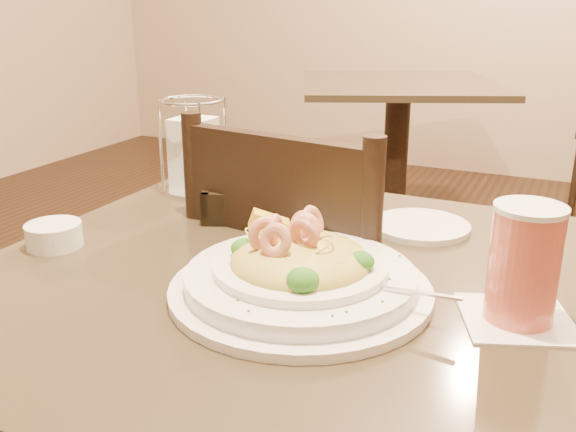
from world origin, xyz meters
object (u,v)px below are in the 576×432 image
at_px(main_table, 283,402).
at_px(dining_chair_near, 313,327).
at_px(bread_basket, 265,201).
at_px(butter_ramekin, 54,235).
at_px(napkin_caddy, 194,152).
at_px(background_table, 397,130).
at_px(side_plate, 421,226).
at_px(pasta_bowl, 300,272).
at_px(drink_glass, 524,265).

distance_m(main_table, dining_chair_near, 0.26).
height_order(bread_basket, butter_ramekin, bread_basket).
xyz_separation_m(dining_chair_near, bread_basket, (-0.09, -0.02, 0.26)).
bearing_deg(napkin_caddy, background_table, 93.14).
xyz_separation_m(main_table, dining_chair_near, (-0.06, 0.26, -0.01)).
xyz_separation_m(bread_basket, napkin_caddy, (-0.19, 0.06, 0.06)).
bearing_deg(dining_chair_near, side_plate, -169.52).
bearing_deg(bread_basket, dining_chair_near, 14.42).
distance_m(napkin_caddy, side_plate, 0.49).
bearing_deg(main_table, napkin_caddy, 139.51).
height_order(pasta_bowl, butter_ramekin, pasta_bowl).
height_order(background_table, drink_glass, drink_glass).
bearing_deg(dining_chair_near, main_table, 110.70).
bearing_deg(dining_chair_near, butter_ramekin, 53.86).
bearing_deg(side_plate, main_table, -118.40).
height_order(background_table, dining_chair_near, dining_chair_near).
relative_size(pasta_bowl, butter_ramekin, 4.45).
height_order(background_table, side_plate, side_plate).
relative_size(pasta_bowl, bread_basket, 1.51).
xyz_separation_m(main_table, butter_ramekin, (-0.38, -0.07, 0.25)).
bearing_deg(drink_glass, butter_ramekin, -175.39).
relative_size(napkin_caddy, butter_ramekin, 2.17).
distance_m(main_table, background_table, 2.26).
distance_m(bread_basket, butter_ramekin, 0.38).
bearing_deg(drink_glass, pasta_bowl, -170.01).
height_order(background_table, butter_ramekin, butter_ramekin).
distance_m(background_table, napkin_caddy, 1.96).
xyz_separation_m(main_table, pasta_bowl, (0.06, -0.06, 0.27)).
distance_m(main_table, napkin_caddy, 0.55).
xyz_separation_m(pasta_bowl, side_plate, (0.09, 0.33, -0.03)).
bearing_deg(bread_basket, background_table, 98.52).
bearing_deg(butter_ramekin, background_table, 91.65).
distance_m(main_table, pasta_bowl, 0.28).
distance_m(pasta_bowl, drink_glass, 0.29).
xyz_separation_m(main_table, background_table, (-0.45, 2.22, 0.00)).
bearing_deg(dining_chair_near, napkin_caddy, 1.92).
relative_size(background_table, side_plate, 6.88).
height_order(pasta_bowl, drink_glass, drink_glass).
height_order(dining_chair_near, napkin_caddy, napkin_caddy).
bearing_deg(napkin_caddy, drink_glass, -24.13).
bearing_deg(drink_glass, dining_chair_near, 145.43).
bearing_deg(pasta_bowl, side_plate, 75.21).
bearing_deg(bread_basket, pasta_bowl, -55.34).
relative_size(main_table, background_table, 0.76).
relative_size(background_table, napkin_caddy, 6.04).
bearing_deg(drink_glass, main_table, 177.76).
xyz_separation_m(dining_chair_near, side_plate, (0.20, 0.01, 0.24)).
height_order(bread_basket, side_plate, bread_basket).
bearing_deg(butter_ramekin, drink_glass, 4.61).
bearing_deg(side_plate, bread_basket, -173.93).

